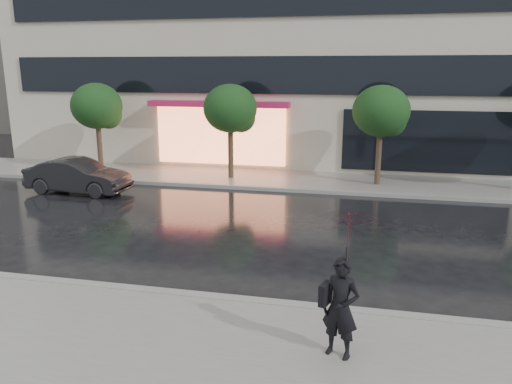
# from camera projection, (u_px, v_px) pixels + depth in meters

# --- Properties ---
(ground) EXTENTS (120.00, 120.00, 0.00)m
(ground) POSITION_uv_depth(u_px,v_px,m) (244.00, 283.00, 10.98)
(ground) COLOR black
(ground) RESTS_ON ground
(sidewalk_near) EXTENTS (60.00, 4.50, 0.12)m
(sidewalk_near) POSITION_uv_depth(u_px,v_px,m) (195.00, 364.00, 7.89)
(sidewalk_near) COLOR slate
(sidewalk_near) RESTS_ON ground
(sidewalk_far) EXTENTS (60.00, 3.50, 0.12)m
(sidewalk_far) POSITION_uv_depth(u_px,v_px,m) (302.00, 181.00, 20.68)
(sidewalk_far) COLOR slate
(sidewalk_far) RESTS_ON ground
(curb_near) EXTENTS (60.00, 0.25, 0.14)m
(curb_near) POSITION_uv_depth(u_px,v_px,m) (232.00, 300.00, 10.02)
(curb_near) COLOR gray
(curb_near) RESTS_ON ground
(curb_far) EXTENTS (60.00, 0.25, 0.14)m
(curb_far) POSITION_uv_depth(u_px,v_px,m) (297.00, 190.00, 19.02)
(curb_far) COLOR gray
(curb_far) RESTS_ON ground
(tree_far_west) EXTENTS (2.20, 2.20, 3.99)m
(tree_far_west) POSITION_uv_depth(u_px,v_px,m) (98.00, 108.00, 21.64)
(tree_far_west) COLOR #33261C
(tree_far_west) RESTS_ON ground
(tree_mid_west) EXTENTS (2.20, 2.20, 3.99)m
(tree_mid_west) POSITION_uv_depth(u_px,v_px,m) (232.00, 110.00, 20.39)
(tree_mid_west) COLOR #33261C
(tree_mid_west) RESTS_ON ground
(tree_mid_east) EXTENTS (2.20, 2.20, 3.99)m
(tree_mid_east) POSITION_uv_depth(u_px,v_px,m) (383.00, 113.00, 19.15)
(tree_mid_east) COLOR #33261C
(tree_mid_east) RESTS_ON ground
(parked_car) EXTENTS (4.00, 1.57, 1.30)m
(parked_car) POSITION_uv_depth(u_px,v_px,m) (78.00, 176.00, 18.77)
(parked_car) COLOR black
(parked_car) RESTS_ON ground
(pedestrian_with_umbrella) EXTENTS (1.30, 1.32, 2.42)m
(pedestrian_with_umbrella) POSITION_uv_depth(u_px,v_px,m) (345.00, 261.00, 7.62)
(pedestrian_with_umbrella) COLOR black
(pedestrian_with_umbrella) RESTS_ON sidewalk_near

